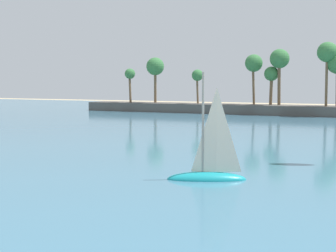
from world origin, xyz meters
TOP-DOWN VIEW (x-y plane):
  - sea at (0.00, 64.55)m, footprint 220.00×115.72m
  - palm_headland at (0.60, 82.38)m, footprint 92.59×6.10m
  - sailboat_near_shore at (-0.94, 23.85)m, footprint 5.02×3.20m

SIDE VIEW (x-z plane):
  - sea at x=0.00m, z-range 0.00..0.06m
  - sailboat_near_shore at x=-0.94m, z-range -2.81..4.20m
  - palm_headland at x=0.60m, z-range -3.05..9.67m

